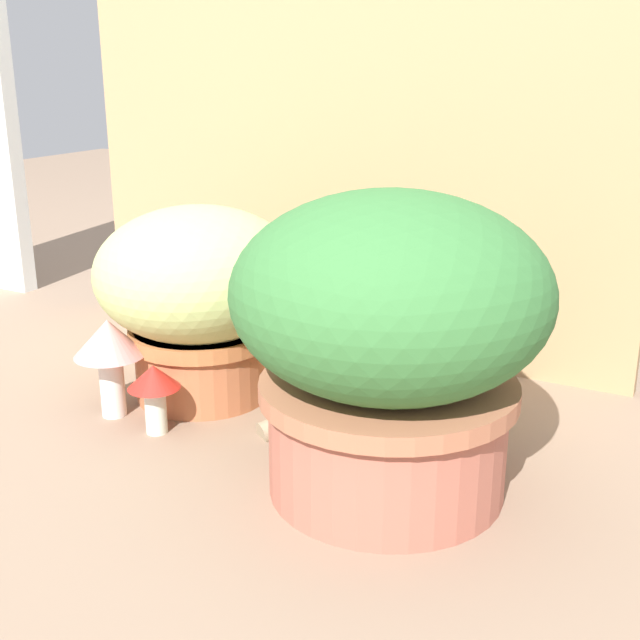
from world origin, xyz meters
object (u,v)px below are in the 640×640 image
cat (401,347)px  mushroom_ornament_red (154,385)px  leafy_planter (390,335)px  mushroom_ornament_pink (109,346)px  grass_planter (199,293)px

cat → mushroom_ornament_red: cat is taller
leafy_planter → mushroom_ornament_red: size_ratio=3.67×
mushroom_ornament_red → mushroom_ornament_pink: size_ratio=0.68×
mushroom_ornament_pink → leafy_planter: bearing=-1.0°
leafy_planter → mushroom_ornament_red: bearing=-178.5°
leafy_planter → mushroom_ornament_pink: 0.49m
leafy_planter → cat: size_ratio=1.22×
grass_planter → mushroom_ornament_red: (0.02, -0.16, -0.10)m
cat → mushroom_ornament_pink: size_ratio=2.04×
leafy_planter → cat: (-0.07, 0.21, -0.10)m
leafy_planter → mushroom_ornament_pink: size_ratio=2.50×
grass_planter → leafy_planter: 0.43m
mushroom_ornament_red → mushroom_ornament_pink: 0.11m
leafy_planter → mushroom_ornament_pink: bearing=179.0°
grass_planter → leafy_planter: bearing=-19.8°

